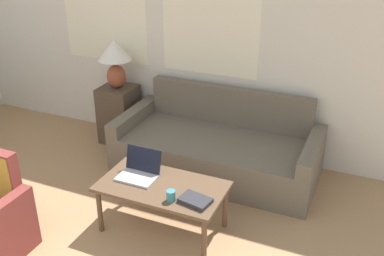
# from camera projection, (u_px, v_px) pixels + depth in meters

# --- Properties ---
(wall_back) EXTENTS (6.26, 0.06, 2.60)m
(wall_back) POSITION_uv_depth(u_px,v_px,m) (162.00, 32.00, 5.02)
(wall_back) COLOR silver
(wall_back) RESTS_ON ground_plane
(couch) EXTENTS (2.10, 0.94, 0.82)m
(couch) POSITION_uv_depth(u_px,v_px,m) (218.00, 148.00, 4.77)
(couch) COLOR #665B4C
(couch) RESTS_ON ground_plane
(side_table) EXTENTS (0.40, 0.40, 0.68)m
(side_table) POSITION_uv_depth(u_px,v_px,m) (119.00, 114.00, 5.36)
(side_table) COLOR #4C3D2D
(side_table) RESTS_ON ground_plane
(table_lamp) EXTENTS (0.38, 0.38, 0.56)m
(table_lamp) POSITION_uv_depth(u_px,v_px,m) (115.00, 57.00, 5.05)
(table_lamp) COLOR brown
(table_lamp) RESTS_ON side_table
(coffee_table) EXTENTS (1.06, 0.59, 0.45)m
(coffee_table) POSITION_uv_depth(u_px,v_px,m) (162.00, 190.00, 3.78)
(coffee_table) COLOR brown
(coffee_table) RESTS_ON ground_plane
(laptop) EXTENTS (0.33, 0.27, 0.23)m
(laptop) POSITION_uv_depth(u_px,v_px,m) (139.00, 171.00, 3.87)
(laptop) COLOR #B7B7BC
(laptop) RESTS_ON coffee_table
(cup_navy) EXTENTS (0.07, 0.07, 0.09)m
(cup_navy) POSITION_uv_depth(u_px,v_px,m) (171.00, 196.00, 3.54)
(cup_navy) COLOR teal
(cup_navy) RESTS_ON coffee_table
(book_red) EXTENTS (0.27, 0.21, 0.04)m
(book_red) POSITION_uv_depth(u_px,v_px,m) (195.00, 200.00, 3.53)
(book_red) COLOR #2D2D33
(book_red) RESTS_ON coffee_table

